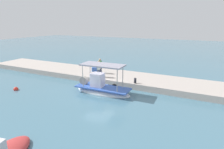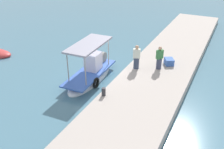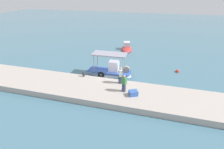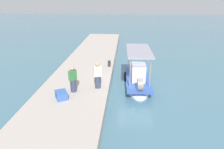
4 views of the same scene
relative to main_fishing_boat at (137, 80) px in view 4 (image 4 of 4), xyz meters
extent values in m
plane|color=slate|center=(0.47, -0.11, -0.45)|extent=(120.00, 120.00, 0.00)
cube|color=#B7AAA1|center=(0.47, -4.22, -0.15)|extent=(36.00, 4.52, 0.59)
ellipsoid|color=white|center=(-0.10, 0.01, -0.39)|extent=(5.29, 1.83, 0.82)
cube|color=#355AB0|center=(-0.10, 0.01, 0.07)|extent=(5.08, 1.83, 0.10)
cube|color=white|center=(0.42, 0.02, 0.69)|extent=(1.13, 0.96, 1.34)
cylinder|color=gray|center=(1.56, 0.69, 1.07)|extent=(0.07, 0.07, 2.09)
cylinder|color=gray|center=(1.59, -0.59, 1.07)|extent=(0.07, 0.07, 2.09)
cylinder|color=gray|center=(-1.80, 0.60, 1.07)|extent=(0.07, 0.07, 2.09)
cylinder|color=gray|center=(-1.76, -0.68, 1.07)|extent=(0.07, 0.07, 2.09)
cube|color=#9A98AA|center=(-0.10, 0.01, 2.17)|extent=(3.90, 1.79, 0.12)
torus|color=black|center=(-0.86, -0.90, -0.13)|extent=(0.74, 0.20, 0.74)
cylinder|color=gray|center=(1.89, 0.06, 0.47)|extent=(0.81, 0.37, 0.80)
cylinder|color=#343F56|center=(1.84, -2.67, 0.55)|extent=(0.48, 0.48, 0.81)
cube|color=silver|center=(1.84, -2.67, 1.29)|extent=(0.40, 0.55, 0.67)
sphere|color=tan|center=(1.84, -2.67, 1.75)|extent=(0.26, 0.26, 0.26)
cylinder|color=#363D58|center=(2.51, -4.12, 0.53)|extent=(0.51, 0.51, 0.78)
cube|color=#3A7E43|center=(2.51, -4.12, 1.24)|extent=(0.54, 0.47, 0.64)
sphere|color=tan|center=(2.51, -4.12, 1.69)|extent=(0.25, 0.25, 0.25)
cylinder|color=#2D2D33|center=(-2.40, -2.27, 0.39)|extent=(0.24, 0.24, 0.50)
cube|color=#3962B5|center=(3.49, -4.60, 0.37)|extent=(0.95, 0.89, 0.46)
camera|label=1|loc=(-7.87, 13.99, 5.79)|focal=29.88mm
camera|label=2|loc=(-14.01, -8.49, 8.43)|focal=42.03mm
camera|label=3|loc=(5.32, -18.24, 8.90)|focal=28.49mm
camera|label=4|loc=(13.79, -0.93, 5.82)|focal=32.46mm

